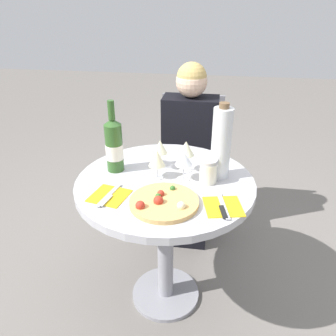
{
  "coord_description": "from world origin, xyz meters",
  "views": [
    {
      "loc": [
        0.22,
        -1.31,
        1.52
      ],
      "look_at": [
        0.02,
        -0.07,
        0.86
      ],
      "focal_mm": 35.0,
      "sensor_mm": 36.0,
      "label": 1
    }
  ],
  "objects_px": {
    "chair_behind_diner": "(190,165)",
    "pizza_large": "(164,202)",
    "seated_diner": "(188,162)",
    "tall_carafe": "(221,143)",
    "wine_bottle": "(114,145)",
    "dining_table": "(165,206)"
  },
  "relations": [
    {
      "from": "seated_diner",
      "to": "pizza_large",
      "type": "xyz_separation_m",
      "value": [
        -0.02,
        -0.85,
        0.24
      ]
    },
    {
      "from": "tall_carafe",
      "to": "wine_bottle",
      "type": "bearing_deg",
      "value": -179.14
    },
    {
      "from": "seated_diner",
      "to": "tall_carafe",
      "type": "bearing_deg",
      "value": 108.82
    },
    {
      "from": "dining_table",
      "to": "wine_bottle",
      "type": "distance_m",
      "value": 0.38
    },
    {
      "from": "chair_behind_diner",
      "to": "tall_carafe",
      "type": "bearing_deg",
      "value": 105.23
    },
    {
      "from": "dining_table",
      "to": "seated_diner",
      "type": "bearing_deg",
      "value": 85.6
    },
    {
      "from": "dining_table",
      "to": "tall_carafe",
      "type": "relative_size",
      "value": 2.33
    },
    {
      "from": "pizza_large",
      "to": "dining_table",
      "type": "bearing_deg",
      "value": 97.43
    },
    {
      "from": "chair_behind_diner",
      "to": "pizza_large",
      "type": "distance_m",
      "value": 1.05
    },
    {
      "from": "seated_diner",
      "to": "dining_table",
      "type": "bearing_deg",
      "value": 85.6
    },
    {
      "from": "dining_table",
      "to": "seated_diner",
      "type": "height_order",
      "value": "seated_diner"
    },
    {
      "from": "wine_bottle",
      "to": "tall_carafe",
      "type": "distance_m",
      "value": 0.5
    },
    {
      "from": "chair_behind_diner",
      "to": "tall_carafe",
      "type": "height_order",
      "value": "tall_carafe"
    },
    {
      "from": "pizza_large",
      "to": "wine_bottle",
      "type": "xyz_separation_m",
      "value": [
        -0.28,
        0.27,
        0.12
      ]
    },
    {
      "from": "dining_table",
      "to": "wine_bottle",
      "type": "bearing_deg",
      "value": 165.99
    },
    {
      "from": "dining_table",
      "to": "tall_carafe",
      "type": "distance_m",
      "value": 0.41
    },
    {
      "from": "pizza_large",
      "to": "tall_carafe",
      "type": "height_order",
      "value": "tall_carafe"
    },
    {
      "from": "chair_behind_diner",
      "to": "seated_diner",
      "type": "distance_m",
      "value": 0.18
    },
    {
      "from": "dining_table",
      "to": "pizza_large",
      "type": "xyz_separation_m",
      "value": [
        0.03,
        -0.2,
        0.16
      ]
    },
    {
      "from": "chair_behind_diner",
      "to": "seated_diner",
      "type": "height_order",
      "value": "seated_diner"
    },
    {
      "from": "pizza_large",
      "to": "chair_behind_diner",
      "type": "bearing_deg",
      "value": 88.64
    },
    {
      "from": "dining_table",
      "to": "seated_diner",
      "type": "xyz_separation_m",
      "value": [
        0.05,
        0.65,
        -0.08
      ]
    }
  ]
}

